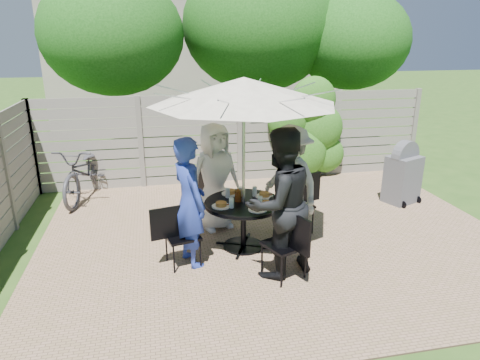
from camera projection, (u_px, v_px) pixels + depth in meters
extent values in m
plane|color=#294D18|center=(279.00, 244.00, 6.36)|extent=(60.00, 60.00, 0.00)
cube|color=#977258|center=(271.00, 229.00, 6.82)|extent=(7.00, 6.00, 0.02)
cube|color=gray|center=(239.00, 138.00, 8.85)|extent=(8.00, 0.10, 1.85)
ellipsoid|color=#235D15|center=(306.00, 138.00, 8.98)|extent=(1.20, 0.70, 1.80)
cube|color=#A6988A|center=(194.00, 48.00, 16.70)|extent=(10.00, 6.00, 5.00)
ellipsoid|color=#14430F|center=(112.00, 34.00, 9.58)|extent=(3.20, 3.20, 2.72)
ellipsoid|color=#14430F|center=(259.00, 26.00, 10.64)|extent=(3.80, 3.80, 3.23)
ellipsoid|color=#14430F|center=(352.00, 41.00, 10.52)|extent=(2.80, 2.80, 2.38)
cylinder|color=black|center=(243.00, 203.00, 6.02)|extent=(1.41, 1.41, 0.03)
cylinder|color=black|center=(243.00, 225.00, 6.13)|extent=(0.08, 0.08, 0.70)
cylinder|color=black|center=(243.00, 246.00, 6.24)|extent=(0.59, 0.59, 0.04)
cylinder|color=silver|center=(244.00, 172.00, 5.87)|extent=(0.04, 0.04, 2.31)
cone|color=beige|center=(244.00, 91.00, 5.52)|extent=(3.22, 3.22, 0.35)
cube|color=black|center=(212.00, 199.00, 6.87)|extent=(0.57, 0.57, 0.03)
cube|color=black|center=(204.00, 182.00, 6.96)|extent=(0.21, 0.40, 0.44)
imported|color=silver|center=(215.00, 177.00, 6.64)|extent=(0.97, 0.80, 1.70)
cube|color=black|center=(183.00, 236.00, 5.63)|extent=(0.50, 0.50, 0.03)
cube|color=black|center=(166.00, 223.00, 5.48)|extent=(0.41, 0.12, 0.43)
imported|color=#223597|center=(190.00, 203.00, 5.55)|extent=(0.62, 0.75, 1.75)
cube|color=black|center=(284.00, 245.00, 5.33)|extent=(0.59, 0.59, 0.04)
cube|color=black|center=(297.00, 233.00, 5.08)|extent=(0.21, 0.43, 0.46)
imported|color=black|center=(279.00, 204.00, 5.27)|extent=(1.13, 1.01, 1.93)
cube|color=black|center=(296.00, 205.00, 6.57)|extent=(0.57, 0.57, 0.04)
cube|color=black|center=(308.00, 188.00, 6.60)|extent=(0.44, 0.17, 0.46)
imported|color=#959793|center=(290.00, 182.00, 6.38)|extent=(0.99, 1.27, 1.72)
cylinder|color=white|center=(230.00, 194.00, 6.30)|extent=(0.26, 0.26, 0.01)
cylinder|color=#BB7E37|center=(230.00, 192.00, 6.29)|extent=(0.15, 0.15, 0.05)
cylinder|color=white|center=(221.00, 206.00, 5.83)|extent=(0.26, 0.26, 0.01)
cylinder|color=#BB7E37|center=(221.00, 204.00, 5.82)|extent=(0.15, 0.15, 0.05)
cylinder|color=white|center=(258.00, 209.00, 5.72)|extent=(0.26, 0.26, 0.01)
cylinder|color=#BB7E37|center=(258.00, 207.00, 5.71)|extent=(0.15, 0.15, 0.05)
cylinder|color=white|center=(264.00, 196.00, 6.19)|extent=(0.26, 0.26, 0.01)
cylinder|color=#BB7E37|center=(264.00, 194.00, 6.18)|extent=(0.15, 0.15, 0.05)
cylinder|color=white|center=(266.00, 205.00, 5.86)|extent=(0.24, 0.24, 0.01)
cylinder|color=#BB7E37|center=(266.00, 203.00, 5.85)|extent=(0.14, 0.14, 0.05)
cylinder|color=silver|center=(228.00, 193.00, 6.15)|extent=(0.07, 0.07, 0.14)
cylinder|color=silver|center=(231.00, 203.00, 5.78)|extent=(0.07, 0.07, 0.14)
cylinder|color=silver|center=(260.00, 201.00, 5.83)|extent=(0.07, 0.07, 0.14)
cylinder|color=silver|center=(255.00, 191.00, 6.21)|extent=(0.07, 0.07, 0.14)
cylinder|color=#59280C|center=(238.00, 196.00, 6.00)|extent=(0.09, 0.09, 0.16)
cylinder|color=#C6B293|center=(241.00, 192.00, 6.22)|extent=(0.08, 0.08, 0.12)
imported|color=#333338|center=(86.00, 171.00, 8.03)|extent=(1.12, 2.08, 1.04)
cube|color=#4F5054|center=(402.00, 180.00, 7.80)|extent=(0.70, 0.63, 0.88)
cylinder|color=#4F5054|center=(405.00, 156.00, 7.66)|extent=(0.61, 0.39, 0.58)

